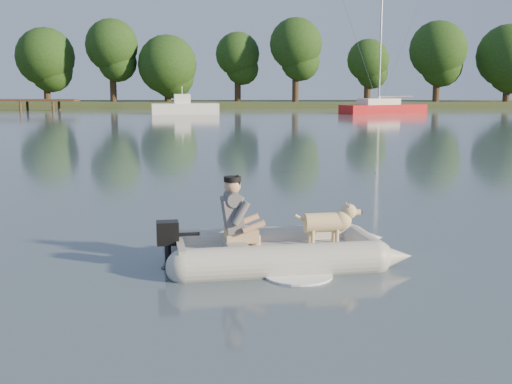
{
  "coord_description": "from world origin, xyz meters",
  "views": [
    {
      "loc": [
        -0.06,
        -7.97,
        2.35
      ],
      "look_at": [
        -0.11,
        1.59,
        0.75
      ],
      "focal_mm": 45.0,
      "sensor_mm": 36.0,
      "label": 1
    }
  ],
  "objects_px": {
    "dog": "(323,226)",
    "sailboat": "(382,108)",
    "dinghy": "(282,224)",
    "man": "(234,212)",
    "motorboat": "(185,101)"
  },
  "relations": [
    {
      "from": "man",
      "to": "sailboat",
      "type": "distance_m",
      "value": 46.82
    },
    {
      "from": "dog",
      "to": "motorboat",
      "type": "xyz_separation_m",
      "value": [
        -6.97,
        44.28,
        0.61
      ]
    },
    {
      "from": "man",
      "to": "dog",
      "type": "bearing_deg",
      "value": -0.0
    },
    {
      "from": "dog",
      "to": "sailboat",
      "type": "xyz_separation_m",
      "value": [
        9.38,
        45.38,
        -0.02
      ]
    },
    {
      "from": "dinghy",
      "to": "sailboat",
      "type": "xyz_separation_m",
      "value": [
        9.95,
        45.53,
        -0.09
      ]
    },
    {
      "from": "man",
      "to": "dog",
      "type": "relative_size",
      "value": 1.16
    },
    {
      "from": "man",
      "to": "motorboat",
      "type": "relative_size",
      "value": 0.17
    },
    {
      "from": "man",
      "to": "motorboat",
      "type": "height_order",
      "value": "motorboat"
    },
    {
      "from": "dinghy",
      "to": "dog",
      "type": "height_order",
      "value": "dinghy"
    },
    {
      "from": "motorboat",
      "to": "man",
      "type": "bearing_deg",
      "value": -93.42
    },
    {
      "from": "dinghy",
      "to": "dog",
      "type": "relative_size",
      "value": 5.1
    },
    {
      "from": "dinghy",
      "to": "man",
      "type": "bearing_deg",
      "value": 175.76
    },
    {
      "from": "dog",
      "to": "sailboat",
      "type": "distance_m",
      "value": 46.34
    },
    {
      "from": "dog",
      "to": "motorboat",
      "type": "height_order",
      "value": "motorboat"
    },
    {
      "from": "sailboat",
      "to": "man",
      "type": "bearing_deg",
      "value": -128.0
    }
  ]
}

